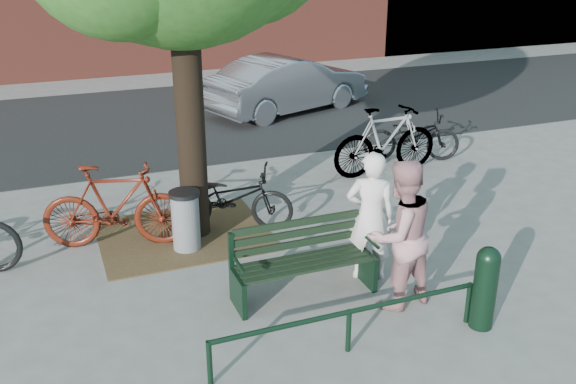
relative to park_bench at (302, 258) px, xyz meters
name	(u,v)px	position (x,y,z in m)	size (l,w,h in m)	color
ground	(304,295)	(0.00, -0.08, -0.48)	(90.00, 90.00, 0.00)	gray
dirt_pit	(183,235)	(-1.00, 2.12, -0.47)	(2.40, 2.00, 0.02)	brown
road	(166,120)	(0.00, 8.42, -0.47)	(40.00, 7.00, 0.01)	black
park_bench	(302,258)	(0.00, 0.00, 0.00)	(1.74, 0.54, 0.97)	black
guard_railing	(349,318)	(0.00, -1.28, -0.08)	(3.06, 0.06, 0.51)	black
person_left	(370,216)	(0.95, 0.07, 0.37)	(0.62, 0.40, 1.69)	silver
person_right	(399,235)	(0.95, -0.63, 0.42)	(0.88, 0.68, 1.81)	tan
bollard	(485,285)	(1.60, -1.41, 0.05)	(0.27, 0.27, 0.99)	black
litter_bin	(186,220)	(-1.04, 1.67, -0.04)	(0.42, 0.42, 0.87)	gray
bicycle_b	(116,206)	(-1.91, 2.12, 0.13)	(0.57, 2.03, 1.22)	#4E160B
bicycle_c	(231,198)	(-0.25, 2.12, 0.01)	(0.64, 1.85, 0.97)	black
bicycle_d	(386,141)	(3.04, 3.36, 0.15)	(0.59, 2.10, 1.26)	gray
bicycle_e	(412,136)	(3.88, 3.82, 0.01)	(0.65, 1.86, 0.98)	black
parked_car	(288,84)	(3.00, 8.11, 0.21)	(1.46, 4.19, 1.38)	gray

